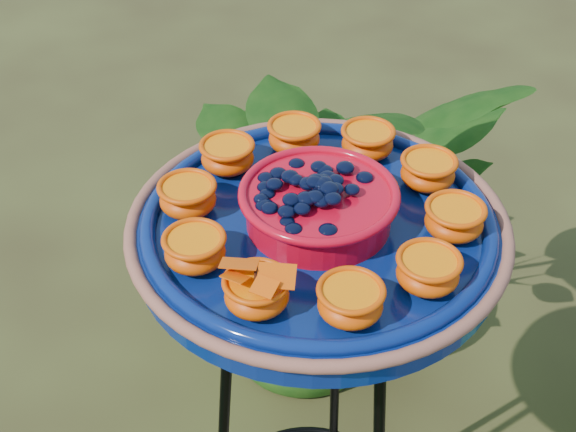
# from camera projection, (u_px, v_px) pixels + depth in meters

# --- Properties ---
(tripod_stand) EXTENTS (0.38, 0.39, 0.94)m
(tripod_stand) POSITION_uv_depth(u_px,v_px,m) (312.00, 421.00, 1.29)
(tripod_stand) COLOR black
(tripod_stand) RESTS_ON ground
(feeder_dish) EXTENTS (0.54, 0.54, 0.11)m
(feeder_dish) POSITION_uv_depth(u_px,v_px,m) (318.00, 223.00, 1.03)
(feeder_dish) COLOR navy
(feeder_dish) RESTS_ON tripod_stand
(shrub_back_left) EXTENTS (1.05, 1.06, 0.89)m
(shrub_back_left) POSITION_uv_depth(u_px,v_px,m) (318.00, 212.00, 1.92)
(shrub_back_left) COLOR #184E14
(shrub_back_left) RESTS_ON ground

